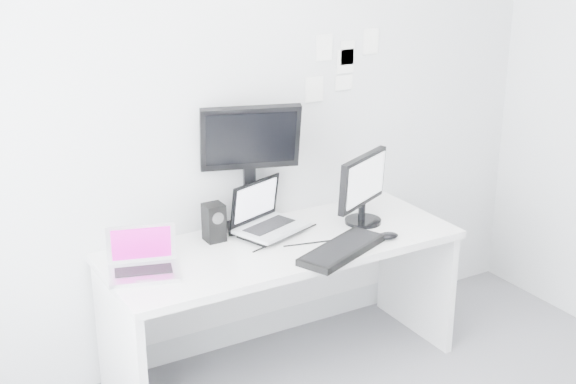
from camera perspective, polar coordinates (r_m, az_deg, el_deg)
name	(u,v)px	position (r m, az deg, el deg)	size (l,w,h in m)	color
back_wall	(249,107)	(4.03, -2.89, 6.17)	(3.60, 3.60, 0.00)	silver
desk	(283,307)	(4.09, -0.39, -8.37)	(1.80, 0.70, 0.73)	white
macbook	(142,252)	(3.59, -10.55, -4.32)	(0.31, 0.24, 0.24)	silver
speaker	(214,222)	(3.94, -5.41, -2.21)	(0.10, 0.10, 0.19)	black
dell_laptop	(271,209)	(3.97, -1.22, -1.24)	(0.34, 0.27, 0.28)	#B1B5B9
rear_monitor	(250,166)	(4.00, -2.78, 1.94)	(0.50, 0.18, 0.69)	black
samsung_monitor	(364,188)	(4.13, 5.55, 0.28)	(0.42, 0.19, 0.39)	black
keyboard	(342,250)	(3.82, 3.95, -4.21)	(0.51, 0.18, 0.03)	black
mouse	(388,236)	(4.00, 7.28, -3.18)	(0.11, 0.07, 0.04)	black
wall_note_0	(324,47)	(4.20, 2.65, 10.46)	(0.10, 0.00, 0.14)	white
wall_note_1	(348,53)	(4.28, 4.37, 10.07)	(0.09, 0.00, 0.13)	white
wall_note_2	(371,41)	(4.36, 6.05, 10.85)	(0.10, 0.00, 0.14)	white
wall_note_3	(344,83)	(4.30, 4.09, 7.95)	(0.11, 0.00, 0.08)	white
wall_note_4	(314,89)	(4.20, 1.92, 7.48)	(0.11, 0.00, 0.14)	white
wall_note_5	(345,61)	(4.28, 4.19, 9.47)	(0.11, 0.00, 0.13)	white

